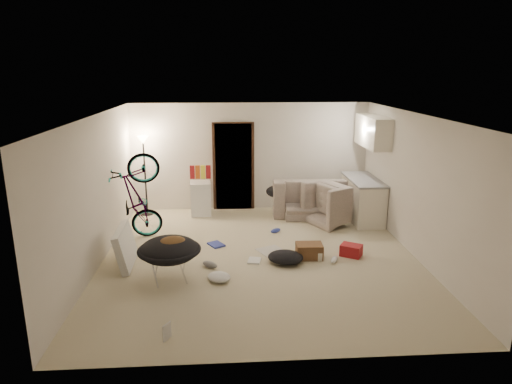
{
  "coord_description": "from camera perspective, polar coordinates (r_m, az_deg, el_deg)",
  "views": [
    {
      "loc": [
        -0.57,
        -7.51,
        3.23
      ],
      "look_at": [
        -0.03,
        0.6,
        1.04
      ],
      "focal_mm": 32.0,
      "sensor_mm": 36.0,
      "label": 1
    }
  ],
  "objects": [
    {
      "name": "wall_left",
      "position": [
        8.07,
        -19.43,
        0.0
      ],
      "size": [
        0.02,
        6.0,
        2.5
      ],
      "primitive_type": "cube",
      "color": "silver",
      "rests_on": "floor"
    },
    {
      "name": "doorway",
      "position": [
        10.71,
        -2.83,
        3.16
      ],
      "size": [
        0.85,
        0.1,
        2.04
      ],
      "primitive_type": "cube",
      "color": "black",
      "rests_on": "floor"
    },
    {
      "name": "book_asset",
      "position": [
        5.97,
        -11.49,
        -17.91
      ],
      "size": [
        0.27,
        0.25,
        0.02
      ],
      "primitive_type": "imported",
      "rotation": [
        0.0,
        0.0,
        1.0
      ],
      "color": "maroon",
      "rests_on": "floor"
    },
    {
      "name": "kitchen_uppers",
      "position": [
        10.1,
        14.4,
        7.33
      ],
      "size": [
        0.38,
        1.4,
        0.65
      ],
      "primitive_type": "cube",
      "color": "white",
      "rests_on": "wall_right"
    },
    {
      "name": "drink_case_b",
      "position": [
        8.39,
        11.81,
        -7.14
      ],
      "size": [
        0.44,
        0.41,
        0.21
      ],
      "primitive_type": "cube",
      "rotation": [
        0.0,
        0.0,
        -0.55
      ],
      "color": "maroon",
      "rests_on": "floor"
    },
    {
      "name": "mini_fridge",
      "position": [
        10.47,
        -6.92,
        -0.8
      ],
      "size": [
        0.48,
        0.48,
        0.77
      ],
      "primitive_type": "cube",
      "rotation": [
        0.0,
        0.0,
        0.07
      ],
      "color": "white",
      "rests_on": "floor"
    },
    {
      "name": "door_trim",
      "position": [
        10.69,
        -2.83,
        3.13
      ],
      "size": [
        0.97,
        0.04,
        2.1
      ],
      "primitive_type": "cube",
      "color": "#331D12",
      "rests_on": "floor"
    },
    {
      "name": "hoodie",
      "position": [
        7.21,
        -10.46,
        -6.39
      ],
      "size": [
        0.61,
        0.58,
        0.22
      ],
      "primitive_type": "ellipsoid",
      "rotation": [
        0.0,
        0.0,
        0.51
      ],
      "color": "brown",
      "rests_on": "saucer_chair"
    },
    {
      "name": "drink_case_a",
      "position": [
        8.17,
        6.66,
        -7.33
      ],
      "size": [
        0.47,
        0.34,
        0.26
      ],
      "primitive_type": "cube",
      "rotation": [
        0.0,
        0.0,
        -0.03
      ],
      "color": "brown",
      "rests_on": "floor"
    },
    {
      "name": "clothes_lump_a",
      "position": [
        7.95,
        3.72,
        -8.13
      ],
      "size": [
        0.73,
        0.66,
        0.2
      ],
      "primitive_type": "ellipsoid",
      "rotation": [
        0.0,
        0.0,
        -0.25
      ],
      "color": "black",
      "rests_on": "floor"
    },
    {
      "name": "ceiling",
      "position": [
        7.57,
        0.53,
        9.62
      ],
      "size": [
        5.5,
        6.0,
        0.02
      ],
      "primitive_type": "cube",
      "color": "white",
      "rests_on": "wall_back"
    },
    {
      "name": "bicycle",
      "position": [
        9.16,
        -14.54,
        -3.0
      ],
      "size": [
        1.87,
        1.05,
        1.02
      ],
      "primitive_type": "imported",
      "rotation": [
        0.0,
        -0.17,
        1.74
      ],
      "color": "black",
      "rests_on": "floor"
    },
    {
      "name": "wall_front",
      "position": [
        4.95,
        3.17,
        -8.51
      ],
      "size": [
        5.5,
        0.02,
        2.5
      ],
      "primitive_type": "cube",
      "color": "silver",
      "rests_on": "floor"
    },
    {
      "name": "armchair",
      "position": [
        10.1,
        10.17,
        -1.89
      ],
      "size": [
        1.23,
        1.28,
        0.65
      ],
      "primitive_type": "imported",
      "rotation": [
        0.0,
        0.0,
        2.05
      ],
      "color": "#3E463E",
      "rests_on": "floor"
    },
    {
      "name": "book_white",
      "position": [
        8.02,
        -0.21,
        -8.56
      ],
      "size": [
        0.26,
        0.31,
        0.03
      ],
      "primitive_type": "cube",
      "rotation": [
        0.0,
        0.0,
        -0.21
      ],
      "color": "silver",
      "rests_on": "floor"
    },
    {
      "name": "shoe_0",
      "position": [
        9.35,
        2.46,
        -4.84
      ],
      "size": [
        0.26,
        0.22,
        0.09
      ],
      "primitive_type": "ellipsoid",
      "rotation": [
        0.0,
        0.0,
        0.59
      ],
      "color": "#293694",
      "rests_on": "floor"
    },
    {
      "name": "shoe_3",
      "position": [
        7.8,
        -5.78,
        -9.01
      ],
      "size": [
        0.31,
        0.28,
        0.11
      ],
      "primitive_type": "ellipsoid",
      "rotation": [
        0.0,
        0.0,
        -0.68
      ],
      "color": "slate",
      "rests_on": "floor"
    },
    {
      "name": "clothes_lump_c",
      "position": [
        7.34,
        -4.64,
        -10.54
      ],
      "size": [
        0.51,
        0.52,
        0.12
      ],
      "primitive_type": "ellipsoid",
      "rotation": [
        0.0,
        0.0,
        -0.8
      ],
      "color": "silver",
      "rests_on": "floor"
    },
    {
      "name": "counter_top",
      "position": [
        10.24,
        13.33,
        1.52
      ],
      "size": [
        0.64,
        1.54,
        0.04
      ],
      "primitive_type": "cube",
      "color": "gray",
      "rests_on": "kitchen_counter"
    },
    {
      "name": "snack_box_3",
      "position": [
        10.31,
        -5.97,
        2.51
      ],
      "size": [
        0.11,
        0.08,
        0.3
      ],
      "primitive_type": "cube",
      "rotation": [
        0.0,
        0.0,
        -0.14
      ],
      "color": "maroon",
      "rests_on": "mini_fridge"
    },
    {
      "name": "snack_box_2",
      "position": [
        10.32,
        -6.64,
        2.5
      ],
      "size": [
        0.11,
        0.08,
        0.3
      ],
      "primitive_type": "cube",
      "rotation": [
        0.0,
        0.0,
        -0.08
      ],
      "color": "yellow",
      "rests_on": "mini_fridge"
    },
    {
      "name": "kitchen_counter",
      "position": [
        10.36,
        13.17,
        -0.95
      ],
      "size": [
        0.6,
        1.5,
        0.88
      ],
      "primitive_type": "cube",
      "color": "white",
      "rests_on": "floor"
    },
    {
      "name": "sofa_drape",
      "position": [
        10.39,
        2.79,
        0.05
      ],
      "size": [
        0.65,
        0.58,
        0.28
      ],
      "primitive_type": "ellipsoid",
      "rotation": [
        0.0,
        0.0,
        -0.24
      ],
      "color": "black",
      "rests_on": "sofa"
    },
    {
      "name": "floor_lamp",
      "position": [
        10.5,
        -13.82,
        4.09
      ],
      "size": [
        0.28,
        0.28,
        1.81
      ],
      "color": "black",
      "rests_on": "floor"
    },
    {
      "name": "juicer",
      "position": [
        8.12,
        7.95,
        -7.83
      ],
      "size": [
        0.15,
        0.15,
        0.22
      ],
      "color": "beige",
      "rests_on": "floor"
    },
    {
      "name": "snack_box_1",
      "position": [
        10.33,
        -7.3,
        2.49
      ],
      "size": [
        0.1,
        0.08,
        0.3
      ],
      "primitive_type": "cube",
      "rotation": [
        0.0,
        0.0,
        -0.05
      ],
      "color": "#C45618",
      "rests_on": "mini_fridge"
    },
    {
      "name": "wall_right",
      "position": [
        8.45,
        19.51,
        0.65
      ],
      "size": [
        0.02,
        6.0,
        2.5
      ],
      "primitive_type": "cube",
      "color": "silver",
      "rests_on": "floor"
    },
    {
      "name": "tv_box",
      "position": [
        8.08,
        -16.01,
        -6.57
      ],
      "size": [
        0.29,
        1.0,
        0.67
      ],
      "primitive_type": "cube",
      "rotation": [
        0.0,
        -0.21,
        0.03
      ],
      "color": "silver",
      "rests_on": "floor"
    },
    {
      "name": "snack_box_0",
      "position": [
        10.33,
        -7.97,
        2.47
      ],
      "size": [
        0.11,
        0.08,
        0.3
      ],
      "primitive_type": "cube",
      "rotation": [
        0.0,
        0.0,
        -0.09
      ],
      "color": "maroon",
      "rests_on": "mini_fridge"
    },
    {
      "name": "newspaper",
      "position": [
        8.4,
        2.14,
        -7.51
      ],
      "size": [
        0.65,
        0.72,
        0.01
      ],
      "primitive_type": "cube",
      "rotation": [
        0.0,
        0.0,
        0.45
      ],
      "color": "#B6B0A8",
      "rests_on": "floor"
    },
    {
      "name": "book_blue",
      "position": [
        8.74,
        -5.0,
        -6.56
      ],
      "size": [
        0.36,
        0.39,
        0.03
      ],
      "primitive_type": "cube",
      "rotation": [
        0.0,
        0.0,
        0.54
      ],
      "color": "#293694",
      "rests_on": "floor"
    },
    {
      "name": "saucer_chair",
      "position": [
        7.32,
        -10.75,
        -7.79
      ],
      "size": [
        0.99,
        0.99,
        0.7
      ],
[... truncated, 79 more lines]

